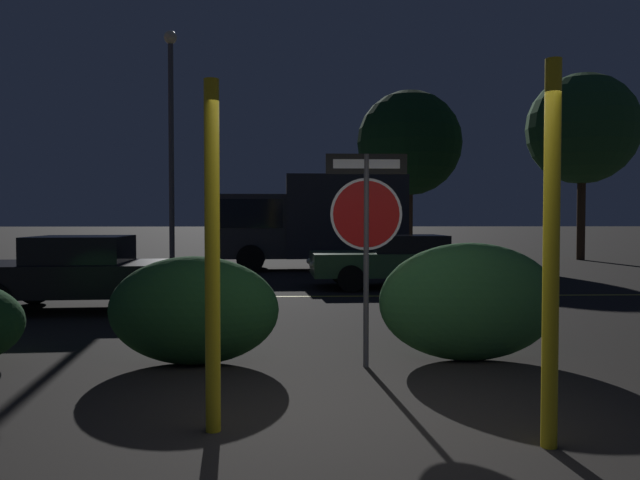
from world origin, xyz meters
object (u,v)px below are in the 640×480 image
(yellow_pole_left, at_px, (212,257))
(tree_1, at_px, (582,129))
(delivery_truck, at_px, (309,220))
(passing_car_1, at_px, (87,272))
(hedge_bush_1, at_px, (194,310))
(street_lamp, at_px, (171,128))
(yellow_pole_right, at_px, (551,255))
(tree_0, at_px, (409,143))
(passing_car_2, at_px, (402,260))
(stop_sign, at_px, (366,216))
(hedge_bush_2, at_px, (469,302))

(yellow_pole_left, height_order, tree_1, tree_1)
(yellow_pole_left, height_order, delivery_truck, delivery_truck)
(passing_car_1, bearing_deg, hedge_bush_1, 27.74)
(street_lamp, bearing_deg, tree_1, 18.19)
(delivery_truck, bearing_deg, hedge_bush_1, 171.99)
(passing_car_1, relative_size, street_lamp, 0.57)
(yellow_pole_left, bearing_deg, passing_car_1, 115.42)
(yellow_pole_left, distance_m, yellow_pole_right, 2.46)
(yellow_pole_left, height_order, street_lamp, street_lamp)
(street_lamp, relative_size, tree_0, 1.07)
(street_lamp, xyz_separation_m, tree_0, (8.42, 6.06, 0.29))
(passing_car_2, height_order, tree_1, tree_1)
(tree_0, bearing_deg, stop_sign, -101.81)
(delivery_truck, height_order, tree_0, tree_0)
(passing_car_1, distance_m, tree_0, 16.88)
(passing_car_2, relative_size, street_lamp, 0.60)
(yellow_pole_left, xyz_separation_m, street_lamp, (-3.14, 14.50, 3.07))
(yellow_pole_right, relative_size, hedge_bush_1, 1.45)
(hedge_bush_2, xyz_separation_m, tree_0, (2.67, 18.30, 4.02))
(hedge_bush_2, xyz_separation_m, delivery_truck, (-1.54, 12.92, 0.92))
(stop_sign, distance_m, passing_car_1, 6.37)
(delivery_truck, bearing_deg, yellow_pole_left, 174.84)
(passing_car_1, distance_m, street_lamp, 8.87)
(delivery_truck, bearing_deg, tree_1, -69.69)
(delivery_truck, distance_m, tree_0, 7.50)
(yellow_pole_right, relative_size, street_lamp, 0.37)
(hedge_bush_2, relative_size, delivery_truck, 0.34)
(stop_sign, height_order, hedge_bush_2, stop_sign)
(street_lamp, bearing_deg, passing_car_1, -89.46)
(stop_sign, xyz_separation_m, passing_car_1, (-4.46, 4.44, -0.98))
(stop_sign, bearing_deg, street_lamp, 110.21)
(street_lamp, bearing_deg, yellow_pole_left, -77.78)
(yellow_pole_right, bearing_deg, tree_0, 82.26)
(stop_sign, relative_size, tree_1, 0.32)
(hedge_bush_1, xyz_separation_m, street_lamp, (-2.64, 12.29, 3.80))
(yellow_pole_left, relative_size, passing_car_1, 0.64)
(delivery_truck, relative_size, tree_1, 0.83)
(hedge_bush_2, relative_size, tree_1, 0.28)
(passing_car_2, bearing_deg, delivery_truck, 19.70)
(yellow_pole_left, relative_size, hedge_bush_2, 1.29)
(stop_sign, bearing_deg, delivery_truck, 91.69)
(passing_car_1, distance_m, delivery_truck, 9.70)
(yellow_pole_right, xyz_separation_m, hedge_bush_2, (0.19, 2.69, -0.69))
(passing_car_1, bearing_deg, passing_car_2, 115.50)
(hedge_bush_1, height_order, street_lamp, street_lamp)
(passing_car_1, relative_size, passing_car_2, 0.95)
(tree_0, distance_m, tree_1, 6.75)
(hedge_bush_2, distance_m, tree_0, 18.92)
(street_lamp, height_order, tree_0, street_lamp)
(hedge_bush_2, bearing_deg, yellow_pole_right, -93.98)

